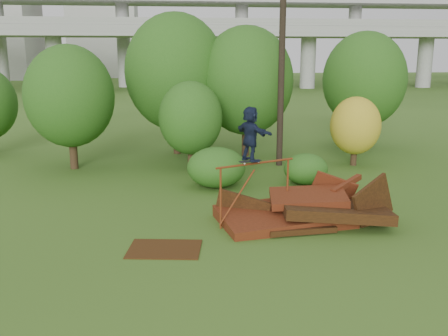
{
  "coord_description": "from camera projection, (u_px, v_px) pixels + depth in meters",
  "views": [
    {
      "loc": [
        -2.44,
        -12.78,
        5.02
      ],
      "look_at": [
        -0.8,
        2.0,
        1.6
      ],
      "focal_mm": 40.0,
      "sensor_mm": 36.0,
      "label": 1
    }
  ],
  "objects": [
    {
      "name": "utility_pole",
      "position": [
        282.0,
        40.0,
        21.72
      ],
      "size": [
        1.4,
        0.28,
        11.05
      ],
      "color": "black",
      "rests_on": "ground"
    },
    {
      "name": "skater",
      "position": [
        251.0,
        134.0,
        14.54
      ],
      "size": [
        1.13,
        1.53,
        1.6
      ],
      "primitive_type": "imported",
      "rotation": [
        0.0,
        0.0,
        2.08
      ],
      "color": "#151D36",
      "rests_on": "skateboard"
    },
    {
      "name": "tree_1",
      "position": [
        176.0,
        72.0,
        24.79
      ],
      "size": [
        5.05,
        5.05,
        7.03
      ],
      "color": "black",
      "rests_on": "ground"
    },
    {
      "name": "freeway_overpass",
      "position": [
        183.0,
        16.0,
        72.4
      ],
      "size": [
        160.0,
        15.0,
        13.7
      ],
      "color": "gray",
      "rests_on": "ground"
    },
    {
      "name": "ground",
      "position": [
        261.0,
        240.0,
        13.77
      ],
      "size": [
        240.0,
        240.0,
        0.0
      ],
      "primitive_type": "plane",
      "color": "#2D5116",
      "rests_on": "ground"
    },
    {
      "name": "flat_plate",
      "position": [
        165.0,
        249.0,
        13.08
      ],
      "size": [
        2.05,
        1.6,
        0.03
      ],
      "primitive_type": "cube",
      "rotation": [
        0.0,
        0.0,
        -0.14
      ],
      "color": "#3B210C",
      "rests_on": "ground"
    },
    {
      "name": "shrub_left",
      "position": [
        216.0,
        167.0,
        19.05
      ],
      "size": [
        2.24,
        2.07,
        1.55
      ],
      "primitive_type": "ellipsoid",
      "color": "#174311",
      "rests_on": "ground"
    },
    {
      "name": "building_right",
      "position": [
        103.0,
        11.0,
        107.72
      ],
      "size": [
        14.0,
        14.0,
        28.0
      ],
      "primitive_type": "cube",
      "color": "#9E9E99",
      "rests_on": "ground"
    },
    {
      "name": "tree_4",
      "position": [
        355.0,
        126.0,
        22.58
      ],
      "size": [
        2.28,
        2.28,
        3.15
      ],
      "color": "black",
      "rests_on": "ground"
    },
    {
      "name": "tree_3",
      "position": [
        246.0,
        81.0,
        24.29
      ],
      "size": [
        4.59,
        4.59,
        6.37
      ],
      "color": "black",
      "rests_on": "ground"
    },
    {
      "name": "shrub_right",
      "position": [
        306.0,
        169.0,
        19.5
      ],
      "size": [
        1.73,
        1.59,
        1.23
      ],
      "primitive_type": "ellipsoid",
      "color": "#174311",
      "rests_on": "ground"
    },
    {
      "name": "grind_rail",
      "position": [
        256.0,
        179.0,
        14.95
      ],
      "size": [
        2.51,
        1.16,
        1.86
      ],
      "color": "maroon",
      "rests_on": "ground"
    },
    {
      "name": "skateboard",
      "position": [
        250.0,
        161.0,
        14.72
      ],
      "size": [
        0.7,
        0.45,
        0.07
      ],
      "rotation": [
        0.0,
        0.0,
        0.42
      ],
      "color": "black",
      "rests_on": "grind_rail"
    },
    {
      "name": "tree_2",
      "position": [
        191.0,
        118.0,
        21.53
      ],
      "size": [
        2.76,
        2.76,
        3.89
      ],
      "color": "black",
      "rests_on": "ground"
    },
    {
      "name": "scrap_pile",
      "position": [
        305.0,
        211.0,
        15.16
      ],
      "size": [
        5.53,
        2.98,
        1.8
      ],
      "color": "#431C0C",
      "rests_on": "ground"
    },
    {
      "name": "tree_0",
      "position": [
        70.0,
        96.0,
        21.58
      ],
      "size": [
        3.85,
        3.85,
        5.44
      ],
      "color": "black",
      "rests_on": "ground"
    },
    {
      "name": "tree_5",
      "position": [
        364.0,
        80.0,
        26.61
      ],
      "size": [
        4.41,
        4.41,
        6.2
      ],
      "color": "black",
      "rests_on": "ground"
    }
  ]
}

